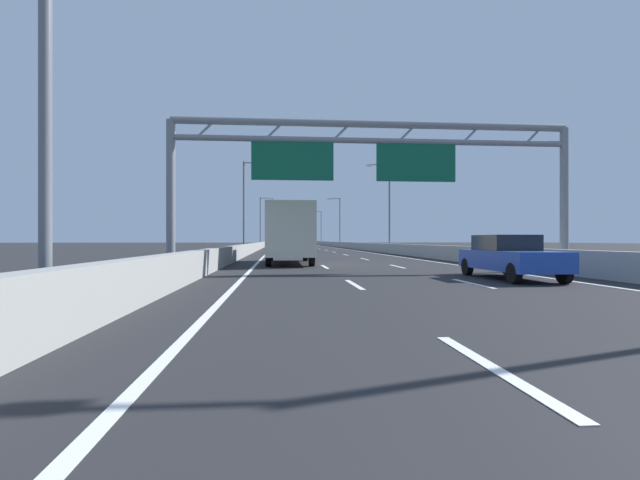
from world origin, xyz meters
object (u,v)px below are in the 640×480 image
(streetlamp_right_mid, at_px, (387,202))
(streetlamp_left_far, at_px, (262,219))
(blue_car, at_px, (509,256))
(streetlamp_left_distant, at_px, (267,225))
(yellow_car, at_px, (296,242))
(orange_car, at_px, (308,242))
(streetlamp_right_far, at_px, (339,219))
(streetlamp_left_mid, at_px, (246,201))
(sign_gantry, at_px, (370,156))
(green_car, at_px, (280,242))
(box_truck, at_px, (289,233))
(streetlamp_right_distant, at_px, (320,225))

(streetlamp_right_mid, distance_m, streetlamp_left_far, 43.92)
(streetlamp_left_far, distance_m, blue_car, 76.11)
(streetlamp_left_distant, distance_m, yellow_car, 22.14)
(streetlamp_right_mid, bearing_deg, streetlamp_left_distant, 100.25)
(orange_car, bearing_deg, blue_car, -89.95)
(streetlamp_right_mid, distance_m, streetlamp_right_far, 41.30)
(streetlamp_left_mid, height_order, streetlamp_left_far, same)
(sign_gantry, distance_m, orange_car, 109.02)
(green_car, bearing_deg, sign_gantry, -87.60)
(streetlamp_right_mid, distance_m, streetlamp_left_distant, 83.94)
(streetlamp_left_far, bearing_deg, box_truck, -86.46)
(sign_gantry, bearing_deg, streetlamp_right_distant, 86.10)
(streetlamp_left_mid, distance_m, streetlamp_left_distant, 82.60)
(streetlamp_left_mid, distance_m, streetlamp_right_distant, 83.94)
(streetlamp_right_far, xyz_separation_m, yellow_car, (-7.47, 20.98, -4.64))
(streetlamp_right_far, xyz_separation_m, streetlamp_left_distant, (-14.93, 41.30, 0.00))
(streetlamp_right_mid, relative_size, green_car, 2.04)
(streetlamp_left_distant, bearing_deg, streetlamp_left_mid, -90.00)
(streetlamp_right_mid, bearing_deg, green_car, 101.21)
(blue_car, xyz_separation_m, orange_car, (-0.10, 113.04, -0.01))
(streetlamp_right_distant, distance_m, box_truck, 106.56)
(green_car, distance_m, orange_car, 23.56)
(yellow_car, xyz_separation_m, orange_car, (3.68, 16.93, -0.00))
(sign_gantry, height_order, streetlamp_right_mid, streetlamp_right_mid)
(sign_gantry, bearing_deg, orange_car, 87.96)
(green_car, distance_m, blue_car, 91.01)
(orange_car, bearing_deg, box_truck, -93.99)
(orange_car, bearing_deg, streetlamp_right_far, -84.30)
(green_car, height_order, orange_car, green_car)
(orange_car, bearing_deg, yellow_car, -102.27)
(streetlamp_left_far, xyz_separation_m, orange_car, (11.15, 37.91, -4.65))
(streetlamp_right_distant, bearing_deg, green_car, -113.66)
(streetlamp_right_far, bearing_deg, yellow_car, 109.59)
(streetlamp_left_far, relative_size, box_truck, 1.16)
(orange_car, xyz_separation_m, box_truck, (-7.15, -102.54, 0.97))
(streetlamp_left_far, distance_m, green_car, 16.65)
(yellow_car, bearing_deg, orange_car, 77.73)
(sign_gantry, distance_m, streetlamp_left_far, 71.34)
(yellow_car, xyz_separation_m, box_truck, (-3.47, -85.62, 0.96))
(streetlamp_left_mid, distance_m, green_car, 57.17)
(box_truck, bearing_deg, streetlamp_right_far, 80.40)
(yellow_car, distance_m, box_truck, 85.69)
(streetlamp_left_far, relative_size, streetlamp_right_distant, 1.00)
(streetlamp_left_distant, height_order, green_car, streetlamp_left_distant)
(sign_gantry, distance_m, streetlamp_left_distant, 112.50)
(streetlamp_left_mid, height_order, streetlamp_right_mid, same)
(streetlamp_left_far, xyz_separation_m, box_truck, (4.00, -64.64, -3.68))
(green_car, xyz_separation_m, orange_car, (7.49, 22.34, -0.01))
(streetlamp_right_far, relative_size, box_truck, 1.16)
(streetlamp_right_distant, height_order, box_truck, streetlamp_right_distant)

